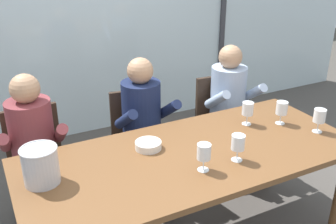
{
  "coord_description": "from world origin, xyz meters",
  "views": [
    {
      "loc": [
        -1.15,
        -1.89,
        2.05
      ],
      "look_at": [
        0.0,
        0.35,
        0.93
      ],
      "focal_mm": 41.93,
      "sensor_mm": 36.0,
      "label": 1
    }
  ],
  "objects": [
    {
      "name": "wine_glass_center_pour",
      "position": [
        0.8,
        0.08,
        0.9
      ],
      "size": [
        0.08,
        0.08,
        0.17
      ],
      "color": "silver",
      "rests_on": "dining_table"
    },
    {
      "name": "window_mullion_right",
      "position": [
        1.67,
        2.14,
        1.3
      ],
      "size": [
        0.06,
        0.06,
        2.6
      ],
      "primitive_type": "cube",
      "color": "#38383D",
      "rests_on": "ground"
    },
    {
      "name": "ice_bucket_primary",
      "position": [
        -0.93,
        0.1,
        0.89
      ],
      "size": [
        0.21,
        0.21,
        0.22
      ],
      "color": "#B7B7BC",
      "rests_on": "dining_table"
    },
    {
      "name": "chair_near_curtain",
      "position": [
        -0.85,
        0.9,
        0.51
      ],
      "size": [
        0.45,
        0.45,
        0.88
      ],
      "rotation": [
        0.0,
        0.0,
        0.03
      ],
      "color": "#332319",
      "rests_on": "ground"
    },
    {
      "name": "wine_glass_by_left_taster",
      "position": [
        -0.05,
        -0.21,
        0.9
      ],
      "size": [
        0.08,
        0.08,
        0.17
      ],
      "color": "silver",
      "rests_on": "dining_table"
    },
    {
      "name": "wine_glass_near_bucket",
      "position": [
        0.95,
        -0.15,
        0.9
      ],
      "size": [
        0.08,
        0.08,
        0.17
      ],
      "color": "silver",
      "rests_on": "dining_table"
    },
    {
      "name": "wine_glass_by_right_taster",
      "position": [
        0.57,
        0.19,
        0.9
      ],
      "size": [
        0.08,
        0.08,
        0.17
      ],
      "color": "silver",
      "rests_on": "dining_table"
    },
    {
      "name": "wine_glass_spare_empty",
      "position": [
        0.2,
        -0.2,
        0.9
      ],
      "size": [
        0.08,
        0.08,
        0.17
      ],
      "color": "silver",
      "rests_on": "dining_table"
    },
    {
      "name": "window_glass_panel",
      "position": [
        0.0,
        2.16,
        1.3
      ],
      "size": [
        7.42,
        0.03,
        2.6
      ],
      "primitive_type": "cube",
      "color": "silver",
      "rests_on": "ground"
    },
    {
      "name": "dining_table",
      "position": [
        0.0,
        0.0,
        0.7
      ],
      "size": [
        2.22,
        0.96,
        0.78
      ],
      "color": "brown",
      "rests_on": "ground"
    },
    {
      "name": "ground",
      "position": [
        0.0,
        1.0,
        0.0
      ],
      "size": [
        14.0,
        14.0,
        0.0
      ],
      "primitive_type": "plane",
      "color": "#4C4742"
    },
    {
      "name": "hillside_vineyard",
      "position": [
        0.0,
        6.18,
        0.94
      ],
      "size": [
        13.42,
        2.4,
        1.88
      ],
      "primitive_type": "cube",
      "color": "#386633",
      "rests_on": "ground"
    },
    {
      "name": "person_maroon_top",
      "position": [
        -0.88,
        0.75,
        0.69
      ],
      "size": [
        0.48,
        0.63,
        1.2
      ],
      "rotation": [
        0.0,
        0.0,
        -0.07
      ],
      "color": "brown",
      "rests_on": "ground"
    },
    {
      "name": "tasting_bowl",
      "position": [
        -0.23,
        0.18,
        0.8
      ],
      "size": [
        0.17,
        0.17,
        0.05
      ],
      "primitive_type": "cylinder",
      "color": "silver",
      "rests_on": "dining_table"
    },
    {
      "name": "person_navy_polo",
      "position": [
        0.0,
        0.75,
        0.69
      ],
      "size": [
        0.48,
        0.62,
        1.2
      ],
      "rotation": [
        0.0,
        0.0,
        0.05
      ],
      "color": "#192347",
      "rests_on": "ground"
    },
    {
      "name": "person_pale_blue_shirt",
      "position": [
        0.86,
        0.75,
        0.69
      ],
      "size": [
        0.47,
        0.62,
        1.2
      ],
      "rotation": [
        0.0,
        0.0,
        -0.04
      ],
      "color": "#9EB2D1",
      "rests_on": "ground"
    },
    {
      "name": "chair_center",
      "position": [
        0.83,
        0.87,
        0.51
      ],
      "size": [
        0.46,
        0.46,
        0.88
      ],
      "rotation": [
        0.0,
        0.0,
        -0.06
      ],
      "color": "#332319",
      "rests_on": "ground"
    },
    {
      "name": "chair_left_of_center",
      "position": [
        -0.01,
        0.88,
        0.51
      ],
      "size": [
        0.5,
        0.5,
        0.88
      ],
      "rotation": [
        0.0,
        0.0,
        -0.15
      ],
      "color": "#332319",
      "rests_on": "ground"
    }
  ]
}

